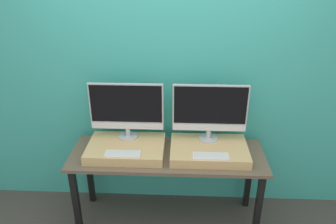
{
  "coord_description": "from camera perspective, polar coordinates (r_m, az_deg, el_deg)",
  "views": [
    {
      "loc": [
        0.11,
        -2.09,
        2.25
      ],
      "look_at": [
        0.0,
        0.41,
        1.05
      ],
      "focal_mm": 35.0,
      "sensor_mm": 36.0,
      "label": 1
    }
  ],
  "objects": [
    {
      "name": "wooden_riser_left",
      "position": [
        2.84,
        -7.3,
        -6.3
      ],
      "size": [
        0.65,
        0.44,
        0.08
      ],
      "color": "tan",
      "rests_on": "workbench"
    },
    {
      "name": "workbench",
      "position": [
        2.87,
        -0.12,
        -8.73
      ],
      "size": [
        1.66,
        0.56,
        0.72
      ],
      "color": "brown",
      "rests_on": "ground_plane"
    },
    {
      "name": "keyboard_right",
      "position": [
        2.65,
        7.43,
        -7.61
      ],
      "size": [
        0.29,
        0.11,
        0.01
      ],
      "color": "silver",
      "rests_on": "wooden_riser_right"
    },
    {
      "name": "monitor_right",
      "position": [
        2.77,
        7.32,
        0.34
      ],
      "size": [
        0.63,
        0.17,
        0.5
      ],
      "color": "#B2B2B7",
      "rests_on": "wooden_riser_right"
    },
    {
      "name": "wooden_riser_right",
      "position": [
        2.81,
        7.14,
        -6.65
      ],
      "size": [
        0.65,
        0.44,
        0.08
      ],
      "color": "tan",
      "rests_on": "workbench"
    },
    {
      "name": "wall_back",
      "position": [
        2.88,
        0.2,
        6.31
      ],
      "size": [
        8.0,
        0.04,
        2.6
      ],
      "color": "teal",
      "rests_on": "ground_plane"
    },
    {
      "name": "keyboard_left",
      "position": [
        2.68,
        -7.91,
        -7.22
      ],
      "size": [
        0.29,
        0.11,
        0.01
      ],
      "color": "silver",
      "rests_on": "wooden_riser_left"
    },
    {
      "name": "monitor_left",
      "position": [
        2.8,
        -7.24,
        0.62
      ],
      "size": [
        0.63,
        0.17,
        0.5
      ],
      "color": "#B2B2B7",
      "rests_on": "wooden_riser_left"
    }
  ]
}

